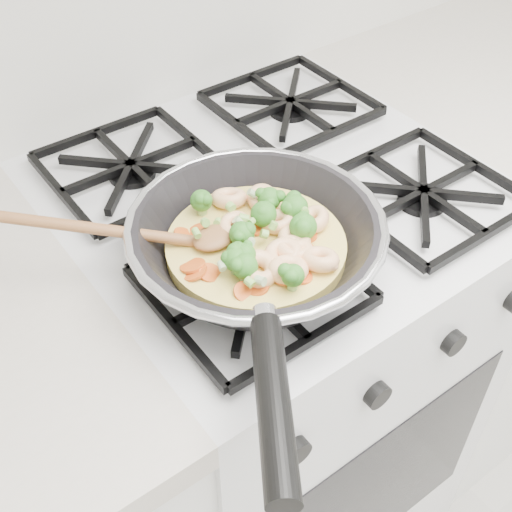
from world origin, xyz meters
TOP-DOWN VIEW (x-y plane):
  - stove at (0.00, 1.70)m, footprint 0.60×0.60m
  - skillet at (-0.13, 1.57)m, footprint 0.44×0.49m

SIDE VIEW (x-z plane):
  - stove at x=0.00m, z-range 0.00..0.92m
  - skillet at x=-0.13m, z-range 0.91..1.01m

